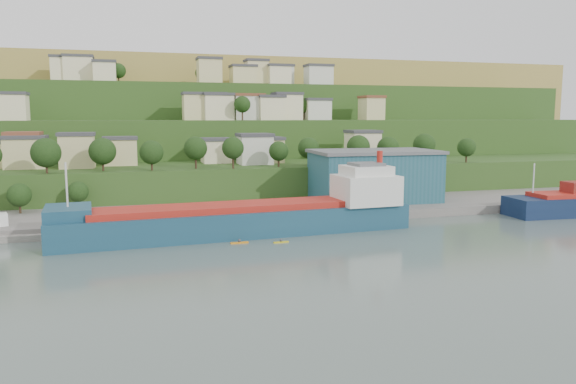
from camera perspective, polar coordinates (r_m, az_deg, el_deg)
name	(u,v)px	position (r m, az deg, el deg)	size (l,w,h in m)	color
ground	(273,242)	(104.41, -1.50, -5.13)	(500.00, 500.00, 0.00)	#4E5E58
quay	(323,213)	(136.53, 3.62, -2.11)	(220.00, 26.00, 4.00)	slate
hillside	(182,166)	(269.38, -10.73, 2.61)	(360.00, 211.21, 96.00)	#284719
cargo_ship_near	(250,220)	(111.11, -3.90, -2.85)	(70.89, 15.07, 18.08)	navy
warehouse	(374,175)	(143.70, 8.73, 1.70)	(31.73, 20.22, 12.80)	#1F515D
dinghy	(56,228)	(118.07, -22.47, -3.45)	(3.63, 1.36, 0.73)	silver
kayak_orange	(239,242)	(103.87, -4.96, -5.09)	(3.35, 0.68, 0.83)	orange
kayak_yellow	(281,242)	(104.05, -0.71, -5.05)	(2.92, 0.67, 0.72)	gold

